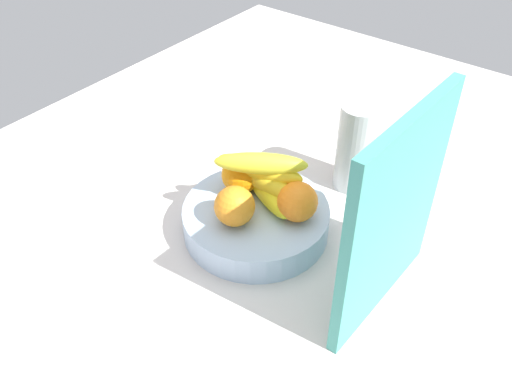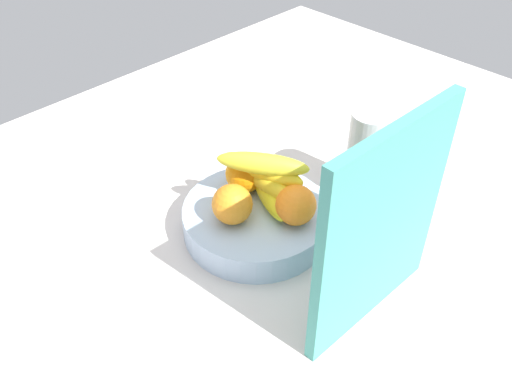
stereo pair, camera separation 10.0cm
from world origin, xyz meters
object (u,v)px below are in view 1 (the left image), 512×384
Objects in this scene: orange_front_right at (298,202)px; banana_bunch at (263,176)px; cutting_board at (393,217)px; fruit_bowl at (256,220)px; orange_center at (241,175)px; thermos_tumbler at (357,147)px; orange_front_left at (234,206)px.

banana_bunch reaches higher than orange_front_right.
fruit_bowl is at bearing -89.44° from cutting_board.
cutting_board is at bearing 84.25° from orange_center.
banana_bunch is at bearing 96.84° from orange_center.
orange_center is at bearing -31.41° from thermos_tumbler.
orange_center is at bearing -94.02° from cutting_board.
cutting_board reaches higher than thermos_tumbler.
fruit_bowl is 8.73cm from banana_bunch.
fruit_bowl is at bearing 16.18° from banana_bunch.
cutting_board is 32.09cm from thermos_tumbler.
cutting_board is at bearing 88.84° from fruit_bowl.
orange_front_right is 21.20cm from thermos_tumbler.
banana_bunch reaches higher than orange_center.
banana_bunch is 22.22cm from thermos_tumbler.
cutting_board is at bearing 37.89° from thermos_tumbler.
orange_center is (-7.81, -4.75, 0.00)cm from orange_front_left.
cutting_board is (3.20, 18.90, 8.82)cm from orange_front_right.
thermos_tumbler is at bearing 158.37° from banana_bunch.
orange_center is 0.39× the size of thermos_tumbler.
fruit_bowl is 8.28cm from orange_front_left.
thermos_tumbler is (-20.62, 8.18, -1.37)cm from banana_bunch.
cutting_board is (-4.60, 27.18, 8.82)cm from orange_front_left.
orange_front_left is at bearing -10.60° from fruit_bowl.
thermos_tumbler is (-21.19, 12.94, 0.25)cm from orange_center.
cutting_board is (0.53, 26.22, 15.25)cm from fruit_bowl.
thermos_tumbler is (-24.41, -18.99, -8.57)cm from cutting_board.
orange_front_left is at bearing -0.11° from banana_bunch.
thermos_tumbler is (-29.00, 8.19, 0.25)cm from orange_front_left.
fruit_bowl is at bearing 169.40° from orange_front_left.
thermos_tumbler reaches higher than orange_center.
orange_front_left reaches higher than fruit_bowl.
banana_bunch is 28.36cm from cutting_board.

